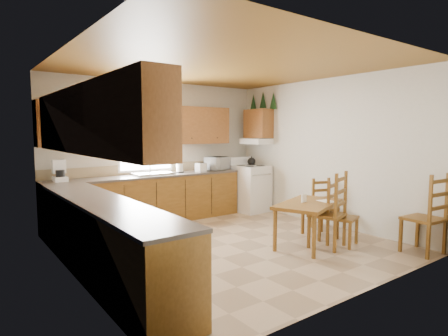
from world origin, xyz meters
TOP-DOWN VIEW (x-y plane):
  - floor at (0.00, 0.00)m, footprint 4.50×4.50m
  - ceiling at (0.00, 0.00)m, footprint 4.50×4.50m
  - wall_left at (-2.25, 0.00)m, footprint 4.50×4.50m
  - wall_right at (2.25, 0.00)m, footprint 4.50×4.50m
  - wall_back at (0.00, 2.25)m, footprint 4.50×4.50m
  - wall_front at (0.00, -2.25)m, footprint 4.50×4.50m
  - lower_cab_back at (-0.38, 1.95)m, footprint 3.75×0.60m
  - lower_cab_left at (-1.95, -0.15)m, footprint 0.60×3.60m
  - counter_back at (-0.38, 1.95)m, footprint 3.75×0.63m
  - counter_left at (-1.95, -0.15)m, footprint 0.63×3.60m
  - backsplash at (-0.38, 2.24)m, footprint 3.75×0.01m
  - upper_cab_back_left at (-1.55, 2.08)m, footprint 1.41×0.33m
  - upper_cab_back_right at (0.86, 2.08)m, footprint 1.25×0.33m
  - upper_cab_left at (-2.08, -0.15)m, footprint 0.33×3.60m
  - upper_cab_stove at (2.08, 1.65)m, footprint 0.33×0.62m
  - range_hood at (2.03, 1.65)m, footprint 0.44×0.62m
  - window_frame at (-0.30, 2.22)m, footprint 1.13×0.02m
  - window_pane at (-0.30, 2.21)m, footprint 1.05×0.01m
  - window_valance at (-0.30, 2.19)m, footprint 1.19×0.01m
  - sink_basin at (-0.30, 1.95)m, footprint 0.75×0.45m
  - pine_decal_a at (2.21, 1.33)m, footprint 0.22×0.22m
  - pine_decal_b at (2.21, 1.65)m, footprint 0.22×0.22m
  - pine_decal_c at (2.21, 1.97)m, footprint 0.22×0.22m
  - stove at (1.87, 1.64)m, footprint 0.70×0.72m
  - coffeemaker at (-1.94, 1.97)m, footprint 0.26×0.27m
  - paper_towel at (0.29, 1.97)m, footprint 0.15×0.15m
  - toaster at (0.72, 1.85)m, footprint 0.25×0.19m
  - microwave at (1.20, 1.95)m, footprint 0.54×0.45m
  - dining_table at (0.98, -0.74)m, footprint 1.40×1.09m
  - chair_near_left at (1.12, -0.98)m, footprint 0.59×0.58m
  - chair_near_right at (1.99, -1.97)m, footprint 0.51×0.49m
  - chair_far_left at (1.40, -1.05)m, footprint 0.52×0.50m
  - chair_far_right at (1.94, -0.29)m, footprint 0.47×0.46m
  - table_paper at (1.28, -0.85)m, footprint 0.24×0.30m
  - table_card at (0.93, -0.69)m, footprint 0.10×0.02m

SIDE VIEW (x-z plane):
  - floor at x=0.00m, z-range 0.00..0.00m
  - dining_table at x=0.98m, z-range 0.00..0.66m
  - lower_cab_back at x=-0.38m, z-range 0.00..0.88m
  - lower_cab_left at x=-1.95m, z-range 0.00..0.88m
  - chair_far_right at x=1.94m, z-range 0.00..0.89m
  - stove at x=1.87m, z-range 0.00..0.98m
  - chair_far_left at x=1.40m, z-range 0.00..0.98m
  - chair_near_left at x=1.12m, z-range 0.00..1.13m
  - chair_near_right at x=1.99m, z-range 0.00..1.15m
  - table_paper at x=1.28m, z-range 0.66..0.66m
  - table_card at x=0.93m, z-range 0.66..0.78m
  - counter_back at x=-0.38m, z-range 0.88..0.92m
  - counter_left at x=-1.95m, z-range 0.88..0.92m
  - sink_basin at x=-0.30m, z-range 0.92..0.96m
  - toaster at x=0.72m, z-range 0.92..1.10m
  - backsplash at x=-0.38m, z-range 0.92..1.10m
  - microwave at x=1.20m, z-range 0.92..1.19m
  - paper_towel at x=0.29m, z-range 0.92..1.23m
  - coffeemaker at x=-1.94m, z-range 0.92..1.23m
  - wall_left at x=-2.25m, z-range 1.35..1.35m
  - wall_right at x=2.25m, z-range 1.35..1.35m
  - wall_back at x=0.00m, z-range 1.35..1.35m
  - wall_front at x=0.00m, z-range 1.35..1.35m
  - range_hood at x=2.03m, z-range 1.46..1.58m
  - window_frame at x=-0.30m, z-range 0.96..2.14m
  - window_pane at x=-0.30m, z-range 1.00..2.10m
  - upper_cab_back_left at x=-1.55m, z-range 1.48..2.23m
  - upper_cab_back_right at x=0.86m, z-range 1.48..2.23m
  - upper_cab_left at x=-2.08m, z-range 1.48..2.23m
  - upper_cab_stove at x=2.08m, z-range 1.59..2.21m
  - window_valance at x=-0.30m, z-range 1.93..2.17m
  - pine_decal_a at x=2.21m, z-range 2.20..2.56m
  - pine_decal_c at x=2.21m, z-range 2.20..2.56m
  - pine_decal_b at x=2.21m, z-range 2.24..2.60m
  - ceiling at x=0.00m, z-range 2.70..2.70m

